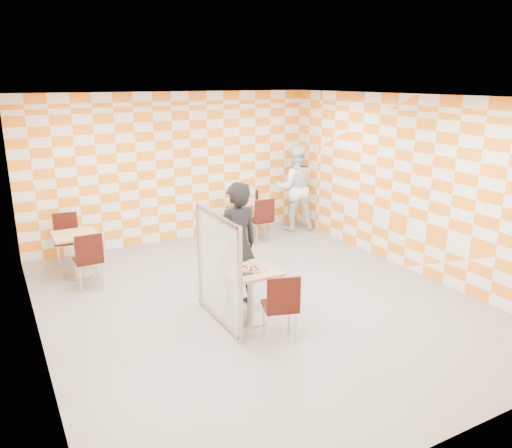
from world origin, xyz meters
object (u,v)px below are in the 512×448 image
at_px(main_table, 250,286).
at_px(chair_empty_far, 66,235).
at_px(second_table, 251,211).
at_px(chair_main_front, 282,303).
at_px(man_white, 295,188).
at_px(chair_second_front, 262,217).
at_px(sport_bottle, 243,196).
at_px(partition, 218,269).
at_px(man_dark, 237,246).
at_px(empty_table, 76,247).
at_px(chair_empty_near, 89,256).
at_px(soda_bottle, 257,195).
at_px(chair_second_side, 232,214).

relative_size(main_table, chair_empty_far, 0.81).
relative_size(second_table, chair_main_front, 0.81).
bearing_deg(chair_empty_far, man_white, -1.61).
relative_size(chair_second_front, chair_empty_far, 1.00).
bearing_deg(main_table, sport_bottle, 64.21).
height_order(partition, sport_bottle, partition).
xyz_separation_m(man_dark, man_white, (2.87, 2.92, 0.01)).
relative_size(second_table, partition, 0.48).
height_order(chair_second_front, chair_empty_far, same).
height_order(main_table, sport_bottle, sport_bottle).
relative_size(empty_table, chair_second_front, 0.81).
height_order(chair_empty_far, man_dark, man_dark).
bearing_deg(empty_table, chair_empty_far, 93.82).
distance_m(chair_main_front, man_dark, 1.28).
relative_size(chair_empty_near, man_dark, 0.50).
height_order(second_table, chair_empty_far, chair_empty_far).
xyz_separation_m(sport_bottle, soda_bottle, (0.28, -0.09, 0.01)).
bearing_deg(main_table, chair_main_front, -85.11).
height_order(second_table, chair_empty_near, chair_empty_near).
xyz_separation_m(chair_second_front, chair_empty_near, (-3.56, -0.74, 0.00)).
xyz_separation_m(main_table, man_dark, (0.05, 0.50, 0.42)).
distance_m(chair_second_side, soda_bottle, 0.75).
xyz_separation_m(man_white, sport_bottle, (-1.15, 0.23, -0.11)).
height_order(second_table, partition, partition).
relative_size(empty_table, partition, 0.48).
xyz_separation_m(man_dark, sport_bottle, (1.71, 3.15, -0.09)).
xyz_separation_m(chair_second_front, sport_bottle, (-0.07, 0.72, 0.29)).
distance_m(partition, soda_bottle, 4.22).
relative_size(partition, man_dark, 0.83).
distance_m(main_table, partition, 0.52).
xyz_separation_m(second_table, chair_second_front, (-0.07, -0.62, 0.04)).
distance_m(second_table, empty_table, 3.78).
distance_m(main_table, soda_bottle, 4.12).
bearing_deg(chair_empty_near, chair_empty_far, 95.44).
bearing_deg(chair_second_front, chair_empty_near, -168.33).
bearing_deg(chair_empty_far, main_table, -62.43).
bearing_deg(man_white, main_table, 69.72).
height_order(second_table, empty_table, same).
relative_size(empty_table, soda_bottle, 3.26).
height_order(chair_main_front, man_dark, man_dark).
distance_m(chair_empty_near, man_white, 4.82).
height_order(chair_second_front, soda_bottle, soda_bottle).
height_order(chair_second_side, man_dark, man_dark).
relative_size(chair_empty_far, soda_bottle, 4.02).
relative_size(chair_second_side, partition, 0.60).
bearing_deg(chair_empty_near, empty_table, 97.22).
relative_size(chair_second_front, chair_empty_near, 1.00).
bearing_deg(empty_table, partition, -62.65).
bearing_deg(chair_empty_near, second_table, 20.45).
height_order(main_table, chair_second_front, chair_second_front).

